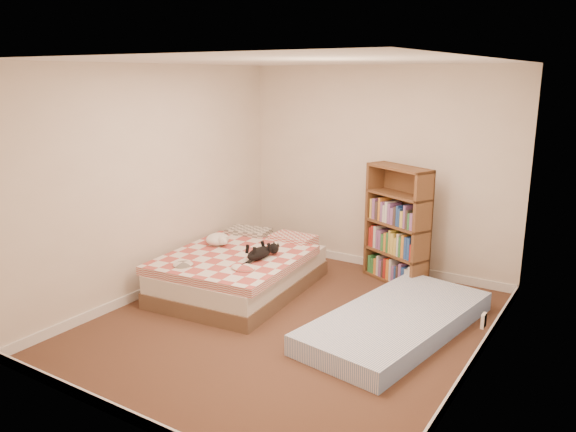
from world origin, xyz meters
The scene contains 6 objects.
room centered at (0.00, 0.00, 1.20)m, with size 3.51×4.01×2.51m.
bed centered at (-0.95, 0.48, 0.23)m, with size 1.53×2.01×0.51m.
bookshelf centered at (0.42, 1.68, 0.52)m, with size 0.94×0.61×1.38m.
floor_mattress centered at (0.94, 0.40, 0.10)m, with size 0.97×2.15×0.19m, color #7B99CD.
black_cat centered at (-0.63, 0.39, 0.52)m, with size 0.27×0.64×0.14m.
white_dog centered at (-1.33, 0.51, 0.53)m, with size 0.36×0.37×0.14m.
Camera 1 is at (2.71, -4.34, 2.39)m, focal length 35.00 mm.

